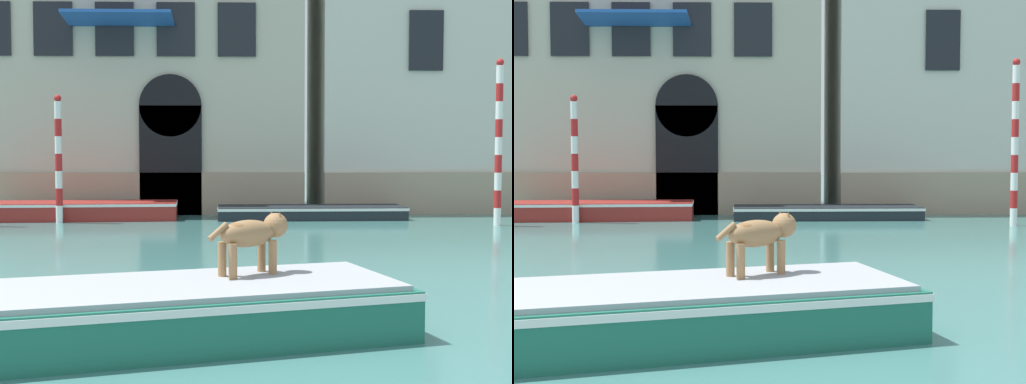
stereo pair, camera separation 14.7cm
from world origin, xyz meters
The scene contains 6 objects.
boat_foreground centered at (3.45, 4.82, 0.33)m, with size 7.37×3.75×0.63m.
dog_on_deck centered at (5.27, 5.63, 1.11)m, with size 0.96×0.73×0.74m.
boat_moored_near_palazzo centered at (0.34, 19.12, 0.28)m, with size 5.90×2.14×0.54m.
boat_moored_far centered at (7.37, 19.15, 0.21)m, with size 5.78×1.81×0.40m.
mooring_pole_0 centered at (-0.08, 18.08, 1.88)m, with size 0.21×0.21×3.72m.
mooring_pole_3 centered at (12.41, 16.98, 2.34)m, with size 0.21×0.21×4.66m.
Camera 2 is at (5.21, -2.75, 2.09)m, focal length 50.00 mm.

